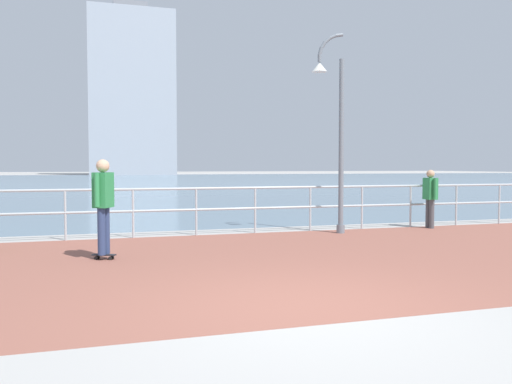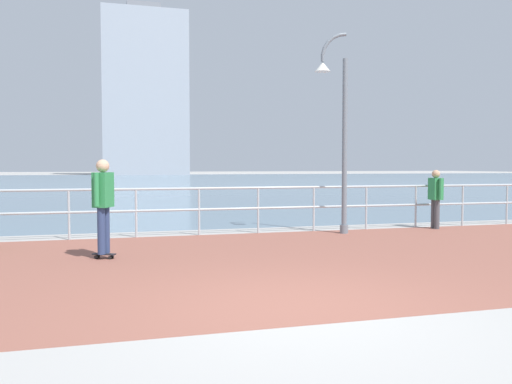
% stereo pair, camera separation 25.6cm
% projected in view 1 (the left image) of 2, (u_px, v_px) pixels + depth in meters
% --- Properties ---
extents(ground, '(220.00, 220.00, 0.00)m').
position_uv_depth(ground, '(120.00, 185.00, 44.05)').
color(ground, '#ADAAA5').
extents(brick_paving, '(28.00, 7.09, 0.01)m').
position_uv_depth(brick_paving, '(237.00, 262.00, 8.66)').
color(brick_paving, '#935647').
rests_on(brick_paving, ground).
extents(harbor_water, '(180.00, 88.00, 0.00)m').
position_uv_depth(harbor_water, '(115.00, 181.00, 54.97)').
color(harbor_water, slate).
rests_on(harbor_water, ground).
extents(waterfront_railing, '(25.25, 0.06, 1.10)m').
position_uv_depth(waterfront_railing, '(196.00, 202.00, 12.00)').
color(waterfront_railing, '#B2BCC1').
rests_on(waterfront_railing, ground).
extents(lamppost, '(0.82, 0.36, 4.65)m').
position_uv_depth(lamppost, '(334.00, 123.00, 12.29)').
color(lamppost, slate).
rests_on(lamppost, ground).
extents(skateboarder, '(0.41, 0.53, 1.69)m').
position_uv_depth(skateboarder, '(103.00, 200.00, 8.88)').
color(skateboarder, black).
rests_on(skateboarder, ground).
extents(bystander, '(0.26, 0.56, 1.48)m').
position_uv_depth(bystander, '(430.00, 194.00, 13.42)').
color(bystander, '#4C4C51').
rests_on(bystander, ground).
extents(tower_beige, '(15.07, 13.46, 31.35)m').
position_uv_depth(tower_beige, '(131.00, 95.00, 98.32)').
color(tower_beige, '#A3A8B2').
rests_on(tower_beige, ground).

